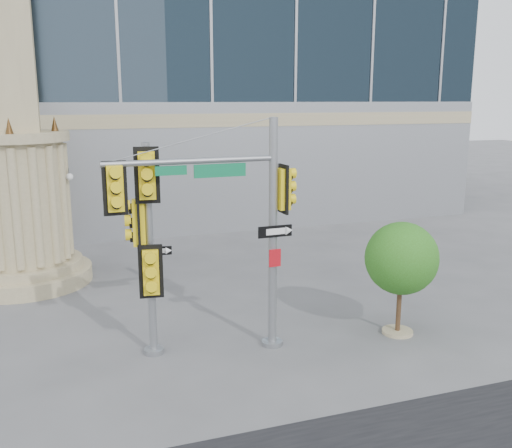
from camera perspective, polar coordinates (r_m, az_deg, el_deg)
name	(u,v)px	position (r m, az deg, el deg)	size (l,w,h in m)	color
ground	(288,372)	(13.56, 3.23, -14.53)	(120.00, 120.00, 0.00)	#545456
monument	(11,119)	(20.22, -23.28, 9.65)	(4.40, 4.40, 16.60)	tan
main_signal_pole	(233,211)	(13.43, -2.34, 1.27)	(4.45, 0.55, 5.73)	slate
secondary_signal_pole	(147,235)	(13.54, -10.86, -1.06)	(0.90, 0.74, 5.17)	slate
street_tree	(402,261)	(15.37, 14.42, -3.62)	(1.95, 1.91, 3.04)	tan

